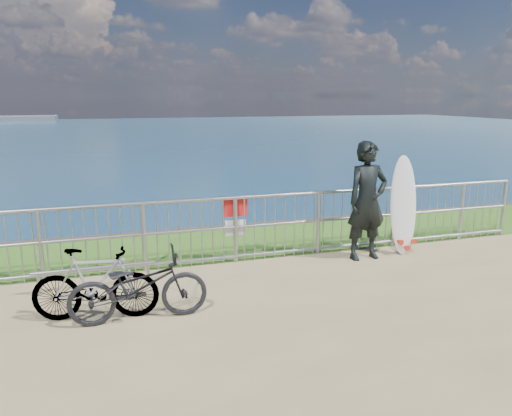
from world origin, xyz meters
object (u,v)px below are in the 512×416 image
object	(u,v)px
surfboard	(403,209)
bicycle_far	(95,284)
surfer	(367,201)
bicycle_near	(138,286)

from	to	relation	value
surfboard	bicycle_far	bearing A→B (deg)	-166.61
surfer	bicycle_near	xyz separation A→B (m)	(-3.89, -1.33, -0.56)
surfer	surfboard	size ratio (longest dim) A/B	1.16
surfboard	bicycle_far	xyz separation A→B (m)	(-5.18, -1.23, -0.33)
surfer	bicycle_far	distance (m)	4.57
surfboard	bicycle_far	size ratio (longest dim) A/B	1.12
surfer	bicycle_near	distance (m)	4.15
surfer	bicycle_far	xyz separation A→B (m)	(-4.40, -1.13, -0.54)
surfer	bicycle_far	world-z (taller)	surfer
surfboard	bicycle_near	size ratio (longest dim) A/B	1.03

